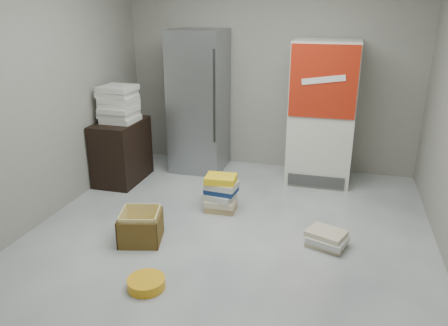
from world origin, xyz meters
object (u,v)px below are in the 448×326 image
Objects in this scene: phonebook_stack_main at (221,193)px; coke_cooler at (322,113)px; wood_shelf at (122,151)px; cardboard_box at (141,229)px; steel_fridge at (199,102)px.

coke_cooler is at bearing 55.37° from phonebook_stack_main.
cardboard_box is at bearing -56.58° from wood_shelf.
wood_shelf is 1.59m from phonebook_stack_main.
coke_cooler is at bearing 39.37° from cardboard_box.
wood_shelf is (-2.48, -0.72, -0.50)m from coke_cooler.
phonebook_stack_main reaches higher than cardboard_box.
coke_cooler is 2.63m from wood_shelf.
cardboard_box is (0.92, -1.40, -0.27)m from wood_shelf.
steel_fridge reaches higher than coke_cooler.
phonebook_stack_main is at bearing 42.40° from cardboard_box.
wood_shelf reaches higher than cardboard_box.
steel_fridge reaches higher than phonebook_stack_main.
wood_shelf is (-0.83, -0.73, -0.55)m from steel_fridge.
coke_cooler is 2.74m from cardboard_box.
coke_cooler is 3.78× the size of cardboard_box.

